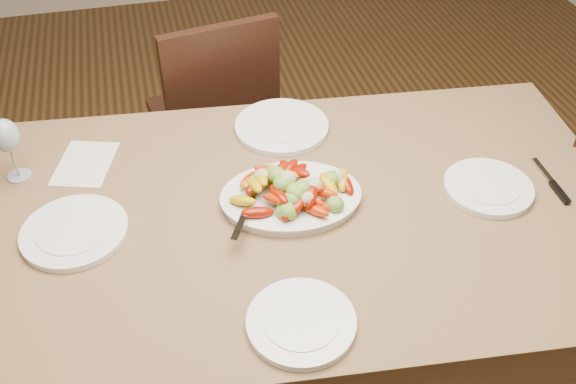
% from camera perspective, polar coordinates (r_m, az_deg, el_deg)
% --- Properties ---
extents(floor, '(6.00, 6.00, 0.00)m').
position_cam_1_polar(floor, '(2.36, 2.06, -13.53)').
color(floor, '#3D2812').
rests_on(floor, ground).
extents(dining_table, '(1.94, 1.23, 0.76)m').
position_cam_1_polar(dining_table, '(1.99, 0.00, -9.60)').
color(dining_table, brown).
rests_on(dining_table, ground).
extents(chair_far, '(0.49, 0.49, 0.95)m').
position_cam_1_polar(chair_far, '(2.58, -6.88, 6.71)').
color(chair_far, black).
rests_on(chair_far, ground).
extents(serving_platter, '(0.40, 0.31, 0.02)m').
position_cam_1_polar(serving_platter, '(1.73, 0.27, -0.60)').
color(serving_platter, white).
rests_on(serving_platter, dining_table).
extents(roasted_vegetables, '(0.32, 0.24, 0.09)m').
position_cam_1_polar(roasted_vegetables, '(1.69, 0.27, 0.84)').
color(roasted_vegetables, '#7E1002').
rests_on(roasted_vegetables, serving_platter).
extents(serving_spoon, '(0.28, 0.18, 0.03)m').
position_cam_1_polar(serving_spoon, '(1.67, -1.75, -0.71)').
color(serving_spoon, '#9EA0A8').
rests_on(serving_spoon, serving_platter).
extents(plate_left, '(0.27, 0.27, 0.02)m').
position_cam_1_polar(plate_left, '(1.73, -18.44, -3.39)').
color(plate_left, white).
rests_on(plate_left, dining_table).
extents(plate_right, '(0.24, 0.24, 0.02)m').
position_cam_1_polar(plate_right, '(1.85, 17.37, 0.36)').
color(plate_right, white).
rests_on(plate_right, dining_table).
extents(plate_far, '(0.29, 0.29, 0.02)m').
position_cam_1_polar(plate_far, '(2.00, -0.56, 5.83)').
color(plate_far, white).
rests_on(plate_far, dining_table).
extents(plate_near, '(0.25, 0.25, 0.02)m').
position_cam_1_polar(plate_near, '(1.45, 1.18, -11.53)').
color(plate_near, white).
rests_on(plate_near, dining_table).
extents(wine_glass, '(0.08, 0.08, 0.20)m').
position_cam_1_polar(wine_glass, '(1.91, -23.50, 3.61)').
color(wine_glass, '#8C99A5').
rests_on(wine_glass, dining_table).
extents(menu_card, '(0.21, 0.25, 0.00)m').
position_cam_1_polar(menu_card, '(1.95, -17.59, 2.43)').
color(menu_card, silver).
rests_on(menu_card, dining_table).
extents(table_knife, '(0.03, 0.20, 0.01)m').
position_cam_1_polar(table_knife, '(1.94, 22.40, 0.76)').
color(table_knife, '#9EA0A8').
rests_on(table_knife, dining_table).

